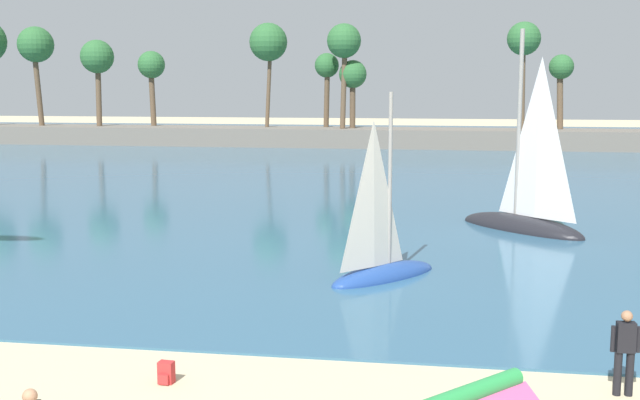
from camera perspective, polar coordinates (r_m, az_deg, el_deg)
The scene contains 6 objects.
sea at distance 65.09m, azimuth 5.16°, elevation 3.28°, with size 220.00×97.80×0.06m, color #33607F.
palm_headland at distance 73.83m, azimuth 4.14°, elevation 6.73°, with size 94.67×6.00×12.48m.
person_at_waterline at distance 15.99m, azimuth 21.50°, elevation -10.22°, with size 0.55×0.22×1.67m.
backpack_near_kite at distance 16.00m, azimuth -11.25°, elevation -12.37°, with size 0.32×0.30×0.44m.
sailboat_near_shore at distance 23.60m, azimuth 4.58°, elevation -4.43°, with size 3.63×3.96×6.01m.
sailboat_mid_bay at distance 32.32m, azimuth 14.79°, elevation -0.77°, with size 5.47×5.41×8.58m.
Camera 1 is at (4.39, -8.31, 5.85)m, focal length 43.55 mm.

